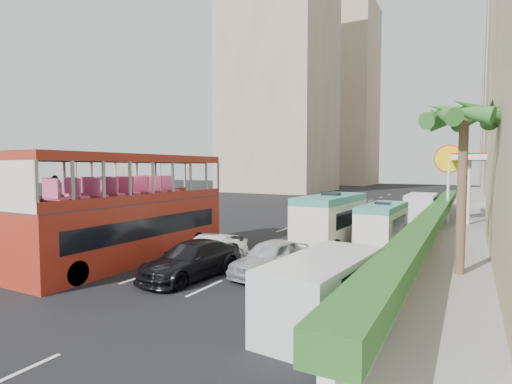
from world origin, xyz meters
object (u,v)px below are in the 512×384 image
Objects in this scene: panel_van_near at (324,291)px; minibus_far at (382,226)px; car_silver_lane_b at (271,275)px; panel_van_far at (421,207)px; palm_tree at (462,194)px; car_silver_lane_a at (211,268)px; minibus_near at (331,221)px; shell_station at (498,189)px; double_decker_bus at (133,208)px; car_black at (192,277)px; van_asset at (363,224)px.

minibus_far is at bearing 98.45° from panel_van_near.
car_silver_lane_b is 21.99m from panel_van_far.
palm_tree is (3.97, -4.98, 2.18)m from minibus_far.
car_silver_lane_a is 8.04m from minibus_near.
car_silver_lane_b is 5.49m from panel_van_near.
minibus_near is 0.81× the size of shell_station.
car_silver_lane_b is 7.24m from minibus_near.
double_decker_bus is 10.74m from minibus_near.
car_black is 6.76m from panel_van_near.
shell_station is at bearing 59.62° from car_silver_lane_a.
minibus_near is 1.02× the size of palm_tree.
minibus_near is at bearing -102.81° from panel_van_far.
car_silver_lane_a is at bearing -122.76° from minibus_far.
panel_van_far is at bearing -174.60° from shell_station.
car_silver_lane_a is 17.09m from van_asset.
palm_tree is (3.25, 7.23, 2.41)m from panel_van_near.
car_silver_lane_b is at bearing -154.97° from palm_tree.
shell_station is at bearing 75.87° from car_silver_lane_b.
car_black is 0.76× the size of minibus_near.
panel_van_near is at bearing -70.54° from minibus_near.
minibus_far reaches higher than van_asset.
palm_tree is at bearing -96.60° from shell_station.
minibus_far is 12.23m from panel_van_near.
panel_van_near is 0.76× the size of palm_tree.
panel_van_far is at bearing 80.09° from minibus_near.
car_black reaches higher than car_silver_lane_a.
shell_station reaches higher than double_decker_bus.
palm_tree reaches higher than minibus_far.
car_silver_lane_a is at bearing -160.90° from palm_tree.
car_silver_lane_a is at bearing -118.09° from shell_station.
van_asset is (6.75, 17.50, -2.53)m from double_decker_bus.
minibus_far is at bearing -113.75° from shell_station.
palm_tree is (6.86, 3.21, 3.38)m from car_silver_lane_b.
minibus_far is (2.63, 1.09, -0.24)m from minibus_near.
car_black is at bearing -117.34° from minibus_far.
double_decker_bus is at bearing 172.29° from car_black.
panel_van_near reaches higher than car_black.
panel_van_near is at bearing -39.98° from car_silver_lane_b.
shell_station is (6.17, 14.02, 1.55)m from minibus_far.
panel_van_near is at bearing -76.01° from van_asset.
car_silver_lane_a is 10.22m from minibus_far.
palm_tree reaches higher than double_decker_bus.
minibus_far is at bearing 25.19° from minibus_near.
car_silver_lane_b is at bearing 6.54° from double_decker_bus.
shell_station reaches higher than car_silver_lane_a.
shell_station is at bearing 83.34° from panel_van_near.
palm_tree is (13.80, 4.00, 0.85)m from double_decker_bus.
minibus_far is (5.77, 8.35, 1.20)m from car_silver_lane_a.
shell_station is at bearing 55.18° from double_decker_bus.
palm_tree is at bearing 70.88° from panel_van_near.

